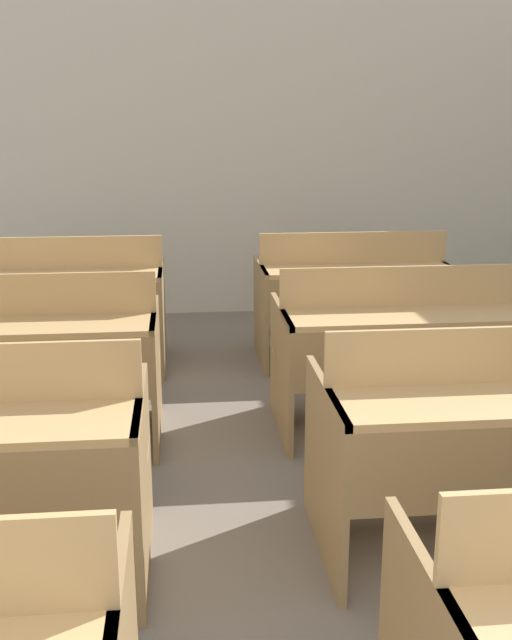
# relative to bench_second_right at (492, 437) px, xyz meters

# --- Properties ---
(wall_back) EXTENTS (6.37, 0.06, 2.76)m
(wall_back) POSITION_rel_bench_second_right_xyz_m (-0.89, 3.87, 0.91)
(wall_back) COLOR beige
(wall_back) RESTS_ON ground_plane
(bench_second_right) EXTENTS (1.29, 0.74, 0.90)m
(bench_second_right) POSITION_rel_bench_second_right_xyz_m (0.00, 0.00, 0.00)
(bench_second_right) COLOR #98794F
(bench_second_right) RESTS_ON ground_plane
(bench_third_left) EXTENTS (1.29, 0.74, 0.90)m
(bench_third_left) POSITION_rel_bench_second_right_xyz_m (-1.93, 1.18, 0.00)
(bench_third_left) COLOR olive
(bench_third_left) RESTS_ON ground_plane
(bench_third_right) EXTENTS (1.29, 0.74, 0.90)m
(bench_third_right) POSITION_rel_bench_second_right_xyz_m (-0.01, 1.18, 0.00)
(bench_third_right) COLOR #97784E
(bench_third_right) RESTS_ON ground_plane
(bench_back_left) EXTENTS (1.29, 0.74, 0.90)m
(bench_back_left) POSITION_rel_bench_second_right_xyz_m (-1.92, 2.40, 0.00)
(bench_back_left) COLOR #98794F
(bench_back_left) RESTS_ON ground_plane
(bench_back_right) EXTENTS (1.29, 0.74, 0.90)m
(bench_back_right) POSITION_rel_bench_second_right_xyz_m (0.02, 2.41, 0.00)
(bench_back_right) COLOR #97794F
(bench_back_right) RESTS_ON ground_plane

